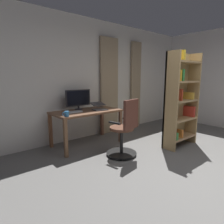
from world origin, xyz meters
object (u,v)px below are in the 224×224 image
Objects in this scene: computer_keyboard at (73,112)px; bookshelf at (180,100)px; mug_coffee at (67,114)px; laptop at (99,107)px; desk at (87,115)px; computer_monitor at (78,98)px; cell_phone_face_up at (100,107)px; office_chair at (125,131)px.

bookshelf is (-1.78, 1.23, 0.21)m from computer_keyboard.
laptop is at bearing -167.29° from mug_coffee.
mug_coffee is at bearing -25.48° from bookshelf.
computer_monitor is at bearing -81.97° from desk.
mug_coffee is at bearing 44.04° from computer_monitor.
mug_coffee is at bearing 20.50° from laptop.
cell_phone_face_up is at bearing -120.64° from laptop.
bookshelf is (-1.19, 1.17, 0.17)m from laptop.
bookshelf reaches higher than cell_phone_face_up.
computer_keyboard is at bearing -34.73° from bookshelf.
cell_phone_face_up is at bearing 178.05° from computer_monitor.
computer_keyboard is (0.51, -0.94, 0.27)m from office_chair.
cell_phone_face_up is (-0.27, -0.33, -0.05)m from laptop.
mug_coffee is at bearing 25.80° from desk.
computer_keyboard is 1.05× the size of laptop.
computer_keyboard is at bearing 44.69° from computer_monitor.
laptop reaches higher than desk.
cell_phone_face_up is at bearing -155.64° from desk.
office_chair is 1.34m from computer_monitor.
office_chair is at bearing 99.86° from computer_monitor.
office_chair is 3.00× the size of laptop.
mug_coffee reaches higher than desk.
desk is at bearing -174.00° from computer_keyboard.
laptop is 0.88m from mug_coffee.
computer_keyboard is 2.90× the size of mug_coffee.
office_chair is at bearing 100.35° from desk.
computer_keyboard is (0.29, 0.29, -0.22)m from computer_monitor.
cell_phone_face_up is at bearing -154.86° from mug_coffee.
bookshelf is (-2.05, 0.98, 0.18)m from mug_coffee.
mug_coffee is (0.60, 0.29, 0.14)m from desk.
desk is at bearing 91.29° from office_chair.
computer_monitor is 0.61m from cell_phone_face_up.
computer_monitor reaches higher than computer_keyboard.
laptop is at bearing 159.45° from desk.
computer_keyboard is at bearing -136.68° from mug_coffee.
computer_monitor reaches higher than mug_coffee.
office_chair reaches higher than laptop.
laptop is at bearing 173.96° from computer_keyboard.
bookshelf is at bearing 99.69° from cell_phone_face_up.
desk is 1.00m from office_chair.
desk is at bearing -41.19° from bookshelf.
desk is 1.95m from bookshelf.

